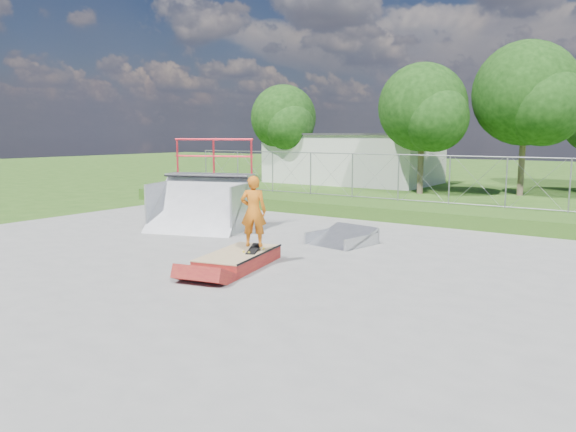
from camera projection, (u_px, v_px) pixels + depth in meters
name	position (u px, v px, depth m)	size (l,w,h in m)	color
ground	(219.00, 265.00, 13.29)	(120.00, 120.00, 0.00)	#2D5518
concrete_pad	(219.00, 264.00, 13.28)	(20.00, 16.00, 0.04)	gray
grass_berm	(387.00, 210.00, 21.02)	(24.00, 3.00, 0.50)	#2D5518
grind_box	(239.00, 260.00, 13.03)	(1.62, 2.56, 0.35)	maroon
quarter_pipe	(199.00, 185.00, 17.81)	(2.92, 2.47, 2.92)	#A4A6AC
flat_bank_ramp	(341.00, 237.00, 15.60)	(1.47, 1.57, 0.45)	#A4A6AC
skateboard	(254.00, 249.00, 13.12)	(0.22, 0.80, 0.02)	black
skater	(253.00, 214.00, 13.00)	(0.60, 0.40, 1.66)	orange
concrete_stairs	(204.00, 194.00, 25.08)	(1.50, 1.60, 0.80)	gray
chain_link_fence	(398.00, 178.00, 21.67)	(20.00, 0.06, 1.80)	gray
utility_building_flat	(353.00, 159.00, 35.51)	(10.00, 6.00, 3.00)	silver
tree_left_near	(426.00, 110.00, 28.23)	(4.76, 4.48, 6.65)	brown
tree_center	(531.00, 97.00, 27.23)	(5.44, 5.12, 7.60)	brown
tree_left_far	(285.00, 120.00, 35.50)	(4.42, 4.16, 6.18)	brown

